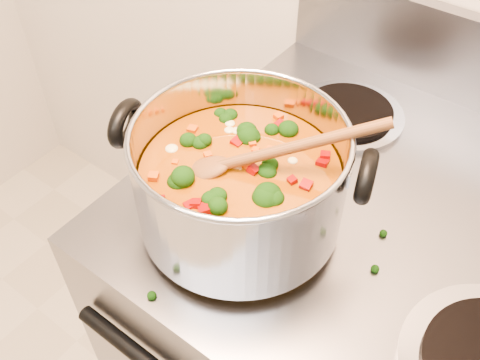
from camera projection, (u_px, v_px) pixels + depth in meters
name	position (u px, v px, depth m)	size (l,w,h in m)	color
electric_range	(359.00, 359.00, 1.11)	(0.79, 0.71, 1.08)	gray
stockpot	(240.00, 181.00, 0.71)	(0.34, 0.28, 0.17)	#ADADB5
wooden_spoon	(251.00, 158.00, 0.68)	(0.23, 0.18, 0.11)	brown
cooktop_crumbs	(310.00, 275.00, 0.71)	(0.41, 0.04, 0.01)	black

